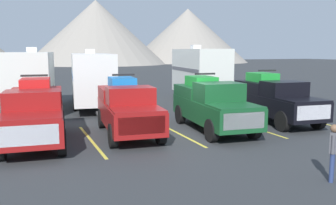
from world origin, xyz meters
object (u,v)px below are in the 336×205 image
pickup_truck_c (212,104)px  person_a (333,149)px  pickup_truck_b (127,107)px  pickup_truck_d (275,98)px  camper_trailer_b (92,77)px  camper_trailer_c (200,72)px  camper_trailer_a (32,78)px  pickup_truck_a (35,112)px

pickup_truck_c → person_a: 7.11m
pickup_truck_b → pickup_truck_d: size_ratio=0.98×
pickup_truck_d → person_a: size_ratio=3.53×
pickup_truck_c → person_a: size_ratio=3.64×
camper_trailer_b → camper_trailer_c: size_ratio=1.19×
person_a → pickup_truck_c: bearing=88.0°
camper_trailer_a → person_a: size_ratio=5.39×
pickup_truck_c → pickup_truck_a: bearing=176.1°
pickup_truck_d → camper_trailer_a: size_ratio=0.66×
pickup_truck_d → camper_trailer_b: size_ratio=0.63×
pickup_truck_a → pickup_truck_c: 7.52m
camper_trailer_a → camper_trailer_b: bearing=1.7°
pickup_truck_a → pickup_truck_d: pickup_truck_a is taller
pickup_truck_c → camper_trailer_b: size_ratio=0.65×
pickup_truck_a → camper_trailer_a: (0.20, 7.97, 0.79)m
pickup_truck_b → camper_trailer_a: bearing=113.9°
pickup_truck_b → pickup_truck_c: pickup_truck_b is taller
pickup_truck_a → camper_trailer_c: size_ratio=0.77×
pickup_truck_a → pickup_truck_b: size_ratio=1.05×
pickup_truck_b → pickup_truck_d: bearing=-1.2°
pickup_truck_d → camper_trailer_b: 11.21m
pickup_truck_d → camper_trailer_b: bearing=132.9°
pickup_truck_a → pickup_truck_d: (11.33, -0.12, -0.01)m
camper_trailer_b → person_a: 16.12m
camper_trailer_a → camper_trailer_c: size_ratio=1.14×
camper_trailer_c → camper_trailer_a: bearing=-178.4°
pickup_truck_a → pickup_truck_c: bearing=-3.9°
pickup_truck_b → camper_trailer_a: camper_trailer_a is taller
pickup_truck_b → person_a: bearing=-65.1°
camper_trailer_c → person_a: camper_trailer_c is taller
pickup_truck_b → pickup_truck_d: (7.63, -0.16, 0.01)m
camper_trailer_b → person_a: bearing=-77.3°
pickup_truck_d → pickup_truck_a: bearing=179.4°
pickup_truck_a → pickup_truck_d: size_ratio=1.03×
pickup_truck_d → camper_trailer_c: (0.13, 8.40, 0.91)m
pickup_truck_d → person_a: bearing=-118.5°
pickup_truck_c → camper_trailer_b: (-3.78, 8.59, 0.76)m
pickup_truck_a → camper_trailer_c: bearing=35.8°
pickup_truck_c → person_a: bearing=-92.0°
pickup_truck_a → pickup_truck_b: (3.70, 0.04, -0.03)m
camper_trailer_b → person_a: camper_trailer_b is taller
pickup_truck_d → person_a: (-4.07, -7.49, -0.27)m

